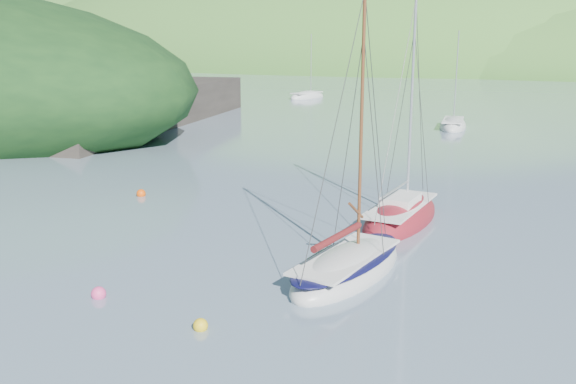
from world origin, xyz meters
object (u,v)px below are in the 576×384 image
at_px(distant_sloop_c, 307,97).
at_px(sloop_red, 401,218).
at_px(distant_sloop_a, 453,126).
at_px(daysailer_white, 347,268).

bearing_deg(distant_sloop_c, sloop_red, -46.75).
relative_size(distant_sloop_a, distant_sloop_c, 1.02).
bearing_deg(distant_sloop_a, distant_sloop_c, 130.40).
relative_size(sloop_red, distant_sloop_a, 1.13).
distance_m(sloop_red, distant_sloop_c, 59.65).
bearing_deg(daysailer_white, sloop_red, 97.49).
xyz_separation_m(daysailer_white, sloop_red, (-0.01, 7.14, -0.02)).
relative_size(daysailer_white, distant_sloop_a, 1.10).
height_order(sloop_red, distant_sloop_a, sloop_red).
xyz_separation_m(daysailer_white, distant_sloop_c, (-27.35, 60.16, -0.07)).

